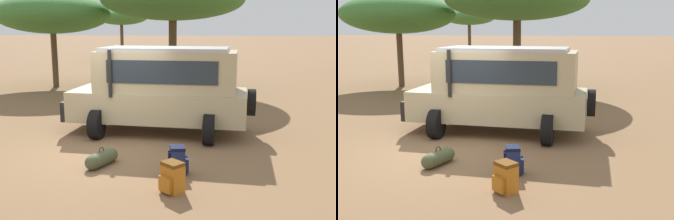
% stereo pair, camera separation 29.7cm
% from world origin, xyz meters
% --- Properties ---
extents(ground_plane, '(320.00, 320.00, 0.00)m').
position_xyz_m(ground_plane, '(0.00, 0.00, 0.00)').
color(ground_plane, olive).
extents(safari_vehicle, '(5.39, 2.85, 2.44)m').
position_xyz_m(safari_vehicle, '(0.93, 2.21, 1.29)').
color(safari_vehicle, tan).
rests_on(safari_vehicle, ground_plane).
extents(backpack_beside_front_wheel, '(0.49, 0.49, 0.58)m').
position_xyz_m(backpack_beside_front_wheel, '(2.07, -1.88, 0.28)').
color(backpack_beside_front_wheel, '#B26619').
rests_on(backpack_beside_front_wheel, ground_plane).
extents(backpack_cluster_center, '(0.45, 0.42, 0.59)m').
position_xyz_m(backpack_cluster_center, '(2.00, -0.95, 0.29)').
color(backpack_cluster_center, navy).
rests_on(backpack_cluster_center, ground_plane).
extents(duffel_bag_low_black_case, '(0.51, 0.92, 0.43)m').
position_xyz_m(duffel_bag_low_black_case, '(0.27, -0.81, 0.16)').
color(duffel_bag_low_black_case, '#4C5133').
rests_on(duffel_bag_low_black_case, ground_plane).
extents(acacia_tree_far_left, '(4.97, 4.84, 4.77)m').
position_xyz_m(acacia_tree_far_left, '(-8.97, 27.45, 4.01)').
color(acacia_tree_far_left, brown).
rests_on(acacia_tree_far_left, ground_plane).
extents(acacia_tree_left_mid, '(5.87, 5.14, 4.62)m').
position_xyz_m(acacia_tree_left_mid, '(-6.51, 9.87, 3.65)').
color(acacia_tree_left_mid, brown).
rests_on(acacia_tree_left_mid, ground_plane).
extents(acacia_tree_centre_back, '(6.62, 7.01, 5.19)m').
position_xyz_m(acacia_tree_centre_back, '(-0.37, 9.82, 4.24)').
color(acacia_tree_centre_back, brown).
rests_on(acacia_tree_centre_back, ground_plane).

